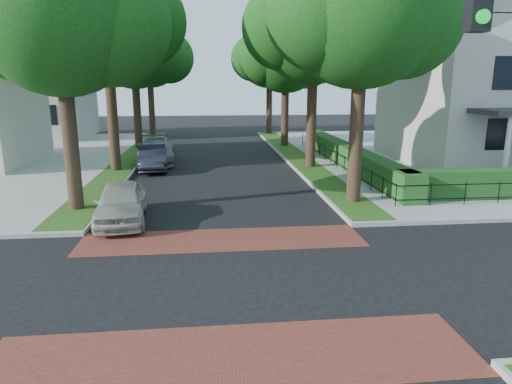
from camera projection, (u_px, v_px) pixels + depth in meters
ground at (227, 282)px, 11.48m from camera, size 120.00×120.00×0.00m
sidewalk_ne at (494, 153)px, 31.83m from camera, size 30.00×30.00×0.15m
crosswalk_far at (222, 240)px, 14.57m from camera, size 9.00×2.20×0.01m
crosswalk_near at (234, 356)px, 8.38m from camera, size 9.00×2.20×0.01m
grass_strip_ne at (295, 155)px, 30.46m from camera, size 1.60×29.80×0.02m
grass_strip_nw at (130, 158)px, 29.35m from camera, size 1.60×29.80×0.02m
tree_right_near at (363, 9)px, 17.26m from camera, size 7.75×6.67×10.66m
tree_right_mid at (315, 24)px, 24.93m from camera, size 8.25×7.09×11.22m
tree_right_far at (287, 55)px, 33.85m from camera, size 7.25×6.23×9.74m
tree_right_back at (270, 56)px, 42.48m from camera, size 7.50×6.45×10.20m
tree_left_near at (63, 14)px, 16.21m from camera, size 7.50×6.45×10.20m
tree_left_mid at (108, 14)px, 23.71m from camera, size 8.00×6.88×11.48m
tree_left_far at (135, 51)px, 32.67m from camera, size 7.00×6.02×9.86m
tree_left_back at (150, 54)px, 41.32m from camera, size 7.75×6.66×10.44m
hedge_main_road at (347, 155)px, 26.59m from camera, size 1.00×18.00×1.20m
fence_main_road at (334, 158)px, 26.55m from camera, size 0.06×18.00×0.90m
house_victorian at (506, 63)px, 27.25m from camera, size 13.00×13.05×12.48m
house_left_far at (32, 81)px, 39.64m from camera, size 10.00×9.00×10.14m
parked_car_front at (121, 202)px, 16.32m from camera, size 2.12×4.37×1.44m
parked_car_middle at (152, 157)px, 26.16m from camera, size 2.08×4.57×1.45m
parked_car_rear at (156, 151)px, 28.31m from camera, size 2.62×5.51×1.55m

